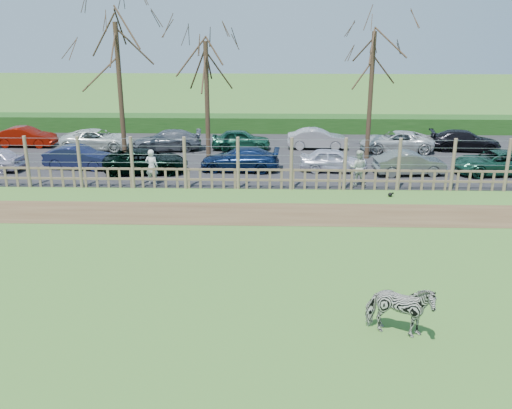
{
  "coord_description": "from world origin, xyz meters",
  "views": [
    {
      "loc": [
        1.57,
        -17.85,
        8.06
      ],
      "look_at": [
        1.0,
        2.5,
        1.1
      ],
      "focal_mm": 40.0,
      "sensor_mm": 36.0,
      "label": 1
    }
  ],
  "objects_px": {
    "crow": "(390,194)",
    "car_8": "(97,139)",
    "tree_left": "(118,59)",
    "car_13": "(465,141)",
    "zebra": "(399,310)",
    "car_7": "(26,137)",
    "visitor_a": "(152,167)",
    "car_3": "(240,159)",
    "tree_mid": "(206,72)",
    "car_4": "(334,160)",
    "car_5": "(410,163)",
    "car_9": "(167,140)",
    "car_11": "(318,139)",
    "car_1": "(79,157)",
    "car_2": "(146,161)",
    "car_6": "(496,162)",
    "car_10": "(241,140)",
    "visitor_b": "(358,168)",
    "tree_right": "(372,65)",
    "car_12": "(396,141)"
  },
  "relations": [
    {
      "from": "car_5",
      "to": "crow",
      "type": "bearing_deg",
      "value": 149.6
    },
    {
      "from": "tree_left",
      "to": "visitor_b",
      "type": "xyz_separation_m",
      "value": [
        12.23,
        -3.85,
        -4.71
      ]
    },
    {
      "from": "crow",
      "to": "car_12",
      "type": "bearing_deg",
      "value": 77.11
    },
    {
      "from": "visitor_a",
      "to": "car_5",
      "type": "xyz_separation_m",
      "value": [
        12.85,
        2.1,
        -0.26
      ]
    },
    {
      "from": "tree_left",
      "to": "visitor_b",
      "type": "relative_size",
      "value": 4.57
    },
    {
      "from": "car_2",
      "to": "car_9",
      "type": "relative_size",
      "value": 1.04
    },
    {
      "from": "visitor_a",
      "to": "car_3",
      "type": "relative_size",
      "value": 0.42
    },
    {
      "from": "tree_left",
      "to": "car_3",
      "type": "bearing_deg",
      "value": -11.77
    },
    {
      "from": "car_10",
      "to": "zebra",
      "type": "bearing_deg",
      "value": -168.62
    },
    {
      "from": "car_4",
      "to": "car_7",
      "type": "xyz_separation_m",
      "value": [
        -18.46,
        5.22,
        0.0
      ]
    },
    {
      "from": "car_9",
      "to": "car_11",
      "type": "distance_m",
      "value": 9.13
    },
    {
      "from": "crow",
      "to": "car_3",
      "type": "distance_m",
      "value": 8.24
    },
    {
      "from": "tree_mid",
      "to": "car_6",
      "type": "xyz_separation_m",
      "value": [
        15.09,
        -2.63,
        -4.23
      ]
    },
    {
      "from": "car_7",
      "to": "car_5",
      "type": "bearing_deg",
      "value": -103.33
    },
    {
      "from": "car_7",
      "to": "car_8",
      "type": "height_order",
      "value": "same"
    },
    {
      "from": "zebra",
      "to": "tree_mid",
      "type": "bearing_deg",
      "value": 37.74
    },
    {
      "from": "car_2",
      "to": "car_13",
      "type": "distance_m",
      "value": 18.9
    },
    {
      "from": "tree_mid",
      "to": "car_9",
      "type": "bearing_deg",
      "value": 142.25
    },
    {
      "from": "visitor_b",
      "to": "crow",
      "type": "bearing_deg",
      "value": 138.89
    },
    {
      "from": "car_5",
      "to": "car_8",
      "type": "bearing_deg",
      "value": 67.91
    },
    {
      "from": "tree_left",
      "to": "car_11",
      "type": "relative_size",
      "value": 2.16
    },
    {
      "from": "car_4",
      "to": "car_10",
      "type": "distance_m",
      "value": 7.03
    },
    {
      "from": "car_3",
      "to": "car_10",
      "type": "xyz_separation_m",
      "value": [
        -0.2,
        4.82,
        0.0
      ]
    },
    {
      "from": "car_3",
      "to": "car_8",
      "type": "distance_m",
      "value": 10.0
    },
    {
      "from": "tree_left",
      "to": "car_13",
      "type": "bearing_deg",
      "value": 10.26
    },
    {
      "from": "visitor_a",
      "to": "car_1",
      "type": "xyz_separation_m",
      "value": [
        -4.48,
        2.85,
        -0.26
      ]
    },
    {
      "from": "car_13",
      "to": "car_11",
      "type": "bearing_deg",
      "value": 95.96
    },
    {
      "from": "car_3",
      "to": "car_5",
      "type": "relative_size",
      "value": 1.14
    },
    {
      "from": "car_3",
      "to": "visitor_a",
      "type": "bearing_deg",
      "value": -53.96
    },
    {
      "from": "car_1",
      "to": "car_2",
      "type": "xyz_separation_m",
      "value": [
        3.73,
        -0.72,
        0.0
      ]
    },
    {
      "from": "crow",
      "to": "car_8",
      "type": "xyz_separation_m",
      "value": [
        -15.98,
        8.75,
        0.54
      ]
    },
    {
      "from": "visitor_a",
      "to": "car_7",
      "type": "xyz_separation_m",
      "value": [
        -9.44,
        7.87,
        -0.26
      ]
    },
    {
      "from": "car_4",
      "to": "car_6",
      "type": "height_order",
      "value": "same"
    },
    {
      "from": "tree_left",
      "to": "car_12",
      "type": "height_order",
      "value": "tree_left"
    },
    {
      "from": "tree_right",
      "to": "car_6",
      "type": "relative_size",
      "value": 1.7
    },
    {
      "from": "crow",
      "to": "car_4",
      "type": "relative_size",
      "value": 0.07
    },
    {
      "from": "car_6",
      "to": "car_10",
      "type": "xyz_separation_m",
      "value": [
        -13.38,
        5.11,
        0.0
      ]
    },
    {
      "from": "car_1",
      "to": "car_7",
      "type": "bearing_deg",
      "value": 51.27
    },
    {
      "from": "crow",
      "to": "car_2",
      "type": "bearing_deg",
      "value": 163.0
    },
    {
      "from": "car_2",
      "to": "car_5",
      "type": "relative_size",
      "value": 1.19
    },
    {
      "from": "tree_mid",
      "to": "car_5",
      "type": "distance_m",
      "value": 11.82
    },
    {
      "from": "car_1",
      "to": "car_9",
      "type": "bearing_deg",
      "value": -36.12
    },
    {
      "from": "zebra",
      "to": "visitor_b",
      "type": "height_order",
      "value": "visitor_b"
    },
    {
      "from": "tree_left",
      "to": "car_3",
      "type": "xyz_separation_m",
      "value": [
        6.41,
        -1.33,
        -4.98
      ]
    },
    {
      "from": "zebra",
      "to": "car_7",
      "type": "distance_m",
      "value": 28.11
    },
    {
      "from": "zebra",
      "to": "car_6",
      "type": "bearing_deg",
      "value": -10.65
    },
    {
      "from": "car_5",
      "to": "zebra",
      "type": "bearing_deg",
      "value": 160.43
    },
    {
      "from": "zebra",
      "to": "car_5",
      "type": "height_order",
      "value": "zebra"
    },
    {
      "from": "car_7",
      "to": "car_9",
      "type": "relative_size",
      "value": 0.88
    },
    {
      "from": "zebra",
      "to": "car_3",
      "type": "relative_size",
      "value": 0.43
    }
  ]
}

